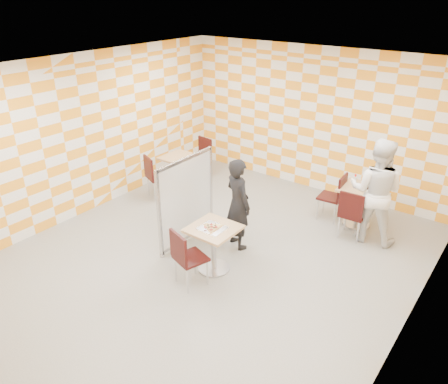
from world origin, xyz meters
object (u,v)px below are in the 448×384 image
Objects in this scene: man_white at (376,191)px; chair_second_side at (336,194)px; empty_table at (180,167)px; chair_second_front at (352,212)px; man_dark at (238,204)px; second_table at (359,200)px; chair_empty_near at (154,174)px; sport_bottle at (355,180)px; chair_empty_far at (202,155)px; partition at (186,200)px; chair_main_front at (185,255)px; main_table at (214,241)px; soda_bottle at (369,185)px.

chair_second_side is at bearing -26.66° from man_white.
chair_second_side is (3.26, 0.69, 0.04)m from empty_table.
man_dark reaches higher than chair_second_front.
chair_second_side is at bearing -169.07° from second_table.
chair_second_side is 3.65m from chair_empty_near.
sport_bottle is at bearing 22.43° from chair_empty_near.
man_dark reaches higher than chair_empty_far.
man_white is 9.25× the size of sport_bottle.
partition is (1.66, -0.87, 0.25)m from chair_empty_near.
chair_main_front is 1.40m from man_dark.
chair_main_front is at bearing -46.81° from empty_table.
chair_empty_near is at bearing -159.40° from second_table.
sport_bottle is at bearing -47.21° from man_white.
partition is at bearing -132.96° from second_table.
chair_empty_far is at bearing 126.05° from chair_main_front.
chair_main_front is 0.59× the size of man_dark.
main_table is 0.41× the size of man_white.
main_table is 1.00× the size of second_table.
soda_bottle is at bearing 8.04° from chair_second_side.
man_dark reaches higher than chair_main_front.
chair_empty_far is at bearing -12.88° from man_white.
man_white is 0.42m from soda_bottle.
sport_bottle reaches higher than empty_table.
partition is at bearing -142.29° from chair_second_front.
soda_bottle is (3.95, 1.43, 0.31)m from chair_empty_near.
chair_main_front is at bearing -117.61° from chair_second_front.
chair_main_front is 0.50× the size of man_white.
second_table is 0.37m from sport_bottle.
chair_main_front is 3.61m from soda_bottle.
chair_empty_near is 3.96m from sport_bottle.
man_dark is at bearing -137.66° from chair_second_front.
empty_table is at bearing -86.35° from chair_empty_far.
soda_bottle is (0.14, -0.00, 0.34)m from second_table.
main_table is 3.75× the size of sport_bottle.
sport_bottle is 0.31m from soda_bottle.
empty_table is 3.44m from chair_main_front.
main_table is 0.58m from chair_main_front.
chair_main_front is at bearing -114.08° from soda_bottle.
chair_second_side is (-0.51, 0.50, 0.00)m from chair_second_front.
empty_table is 4.09m from man_white.
chair_second_side is at bearing 52.23° from partition.
man_white is at bearing 39.29° from chair_second_front.
empty_table is 3.75× the size of sport_bottle.
man_white is (0.36, -0.35, 0.42)m from second_table.
sport_bottle reaches higher than chair_main_front.
man_dark is 0.85× the size of man_white.
empty_table is (-3.68, -0.77, 0.00)m from second_table.
man_white reaches higher than chair_empty_near.
empty_table is 2.59m from man_dark.
empty_table is 0.67m from chair_empty_near.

